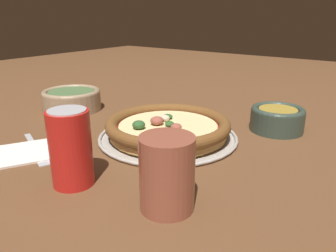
{
  "coord_description": "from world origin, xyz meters",
  "views": [
    {
      "loc": [
        -0.39,
        0.54,
        0.26
      ],
      "look_at": [
        0.0,
        0.0,
        0.03
      ],
      "focal_mm": 35.0,
      "sensor_mm": 36.0,
      "label": 1
    }
  ],
  "objects_px": {
    "bowl_near": "(277,118)",
    "bowl_far": "(72,99)",
    "pizza_tray": "(168,137)",
    "fork": "(37,150)",
    "drinking_cup": "(167,173)",
    "beverage_can": "(71,148)",
    "pizza": "(168,127)",
    "napkin": "(32,151)"
  },
  "relations": [
    {
      "from": "pizza_tray",
      "to": "bowl_near",
      "type": "bearing_deg",
      "value": -132.01
    },
    {
      "from": "bowl_far",
      "to": "beverage_can",
      "type": "xyz_separation_m",
      "value": [
        -0.34,
        0.27,
        0.03
      ]
    },
    {
      "from": "drinking_cup",
      "to": "fork",
      "type": "height_order",
      "value": "drinking_cup"
    },
    {
      "from": "pizza",
      "to": "beverage_can",
      "type": "bearing_deg",
      "value": 88.63
    },
    {
      "from": "pizza",
      "to": "pizza_tray",
      "type": "bearing_deg",
      "value": -115.33
    },
    {
      "from": "pizza_tray",
      "to": "napkin",
      "type": "distance_m",
      "value": 0.28
    },
    {
      "from": "drinking_cup",
      "to": "beverage_can",
      "type": "bearing_deg",
      "value": 11.4
    },
    {
      "from": "napkin",
      "to": "pizza_tray",
      "type": "bearing_deg",
      "value": -128.27
    },
    {
      "from": "drinking_cup",
      "to": "napkin",
      "type": "distance_m",
      "value": 0.33
    },
    {
      "from": "bowl_far",
      "to": "drinking_cup",
      "type": "relative_size",
      "value": 1.49
    },
    {
      "from": "pizza_tray",
      "to": "drinking_cup",
      "type": "height_order",
      "value": "drinking_cup"
    },
    {
      "from": "pizza_tray",
      "to": "pizza",
      "type": "distance_m",
      "value": 0.02
    },
    {
      "from": "napkin",
      "to": "bowl_far",
      "type": "bearing_deg",
      "value": -53.43
    },
    {
      "from": "bowl_near",
      "to": "drinking_cup",
      "type": "relative_size",
      "value": 1.13
    },
    {
      "from": "drinking_cup",
      "to": "fork",
      "type": "relative_size",
      "value": 0.59
    },
    {
      "from": "drinking_cup",
      "to": "napkin",
      "type": "bearing_deg",
      "value": 0.41
    },
    {
      "from": "bowl_far",
      "to": "beverage_can",
      "type": "relative_size",
      "value": 1.29
    },
    {
      "from": "pizza_tray",
      "to": "beverage_can",
      "type": "height_order",
      "value": "beverage_can"
    },
    {
      "from": "pizza_tray",
      "to": "bowl_far",
      "type": "distance_m",
      "value": 0.35
    },
    {
      "from": "fork",
      "to": "pizza",
      "type": "bearing_deg",
      "value": 72.21
    },
    {
      "from": "bowl_far",
      "to": "drinking_cup",
      "type": "xyz_separation_m",
      "value": [
        -0.51,
        0.24,
        0.02
      ]
    },
    {
      "from": "bowl_near",
      "to": "fork",
      "type": "bearing_deg",
      "value": 49.07
    },
    {
      "from": "pizza",
      "to": "napkin",
      "type": "height_order",
      "value": "pizza"
    },
    {
      "from": "bowl_near",
      "to": "bowl_far",
      "type": "relative_size",
      "value": 0.76
    },
    {
      "from": "drinking_cup",
      "to": "fork",
      "type": "bearing_deg",
      "value": -1.41
    },
    {
      "from": "drinking_cup",
      "to": "beverage_can",
      "type": "relative_size",
      "value": 0.86
    },
    {
      "from": "napkin",
      "to": "fork",
      "type": "height_order",
      "value": "napkin"
    },
    {
      "from": "napkin",
      "to": "fork",
      "type": "bearing_deg",
      "value": -81.86
    },
    {
      "from": "fork",
      "to": "beverage_can",
      "type": "xyz_separation_m",
      "value": [
        -0.17,
        0.04,
        0.06
      ]
    },
    {
      "from": "pizza_tray",
      "to": "fork",
      "type": "xyz_separation_m",
      "value": [
        0.17,
        0.21,
        -0.0
      ]
    },
    {
      "from": "bowl_far",
      "to": "fork",
      "type": "height_order",
      "value": "bowl_far"
    },
    {
      "from": "pizza_tray",
      "to": "fork",
      "type": "relative_size",
      "value": 1.67
    },
    {
      "from": "bowl_near",
      "to": "napkin",
      "type": "distance_m",
      "value": 0.54
    },
    {
      "from": "bowl_far",
      "to": "pizza_tray",
      "type": "bearing_deg",
      "value": 176.55
    },
    {
      "from": "bowl_near",
      "to": "fork",
      "type": "distance_m",
      "value": 0.53
    },
    {
      "from": "pizza_tray",
      "to": "beverage_can",
      "type": "xyz_separation_m",
      "value": [
        0.01,
        0.25,
        0.06
      ]
    },
    {
      "from": "bowl_far",
      "to": "drinking_cup",
      "type": "distance_m",
      "value": 0.56
    },
    {
      "from": "pizza",
      "to": "bowl_far",
      "type": "distance_m",
      "value": 0.35
    },
    {
      "from": "drinking_cup",
      "to": "beverage_can",
      "type": "xyz_separation_m",
      "value": [
        0.16,
        0.03,
        0.01
      ]
    },
    {
      "from": "bowl_far",
      "to": "napkin",
      "type": "distance_m",
      "value": 0.3
    },
    {
      "from": "bowl_near",
      "to": "bowl_far",
      "type": "xyz_separation_m",
      "value": [
        0.52,
        0.17,
        0.0
      ]
    },
    {
      "from": "bowl_near",
      "to": "fork",
      "type": "xyz_separation_m",
      "value": [
        0.35,
        0.4,
        -0.03
      ]
    }
  ]
}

